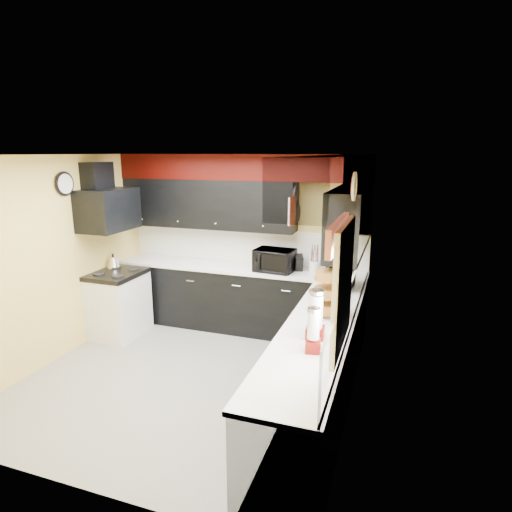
% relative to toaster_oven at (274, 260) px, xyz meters
% --- Properties ---
extents(ground, '(3.60, 3.60, 0.00)m').
position_rel_toaster_oven_xyz_m(ground, '(-0.57, -1.43, -1.09)').
color(ground, gray).
rests_on(ground, ground).
extents(wall_back, '(3.60, 0.06, 2.50)m').
position_rel_toaster_oven_xyz_m(wall_back, '(-0.57, 0.37, 0.16)').
color(wall_back, '#E0C666').
rests_on(wall_back, ground).
extents(wall_right, '(0.06, 3.60, 2.50)m').
position_rel_toaster_oven_xyz_m(wall_right, '(1.23, -1.43, 0.16)').
color(wall_right, '#E0C666').
rests_on(wall_right, ground).
extents(wall_left, '(0.06, 3.60, 2.50)m').
position_rel_toaster_oven_xyz_m(wall_left, '(-2.37, -1.43, 0.16)').
color(wall_left, '#E0C666').
rests_on(wall_left, ground).
extents(ceiling, '(3.60, 3.60, 0.06)m').
position_rel_toaster_oven_xyz_m(ceiling, '(-0.57, -1.43, 1.41)').
color(ceiling, white).
rests_on(ceiling, wall_back).
extents(cab_back, '(3.60, 0.60, 0.90)m').
position_rel_toaster_oven_xyz_m(cab_back, '(-0.57, 0.07, -0.64)').
color(cab_back, black).
rests_on(cab_back, ground).
extents(cab_right, '(0.60, 3.00, 0.90)m').
position_rel_toaster_oven_xyz_m(cab_right, '(0.93, -1.73, -0.64)').
color(cab_right, black).
rests_on(cab_right, ground).
extents(counter_back, '(3.62, 0.64, 0.04)m').
position_rel_toaster_oven_xyz_m(counter_back, '(-0.57, 0.07, -0.17)').
color(counter_back, white).
rests_on(counter_back, cab_back).
extents(counter_right, '(0.64, 3.02, 0.04)m').
position_rel_toaster_oven_xyz_m(counter_right, '(0.93, -1.73, -0.17)').
color(counter_right, white).
rests_on(counter_right, cab_right).
extents(splash_back, '(3.60, 0.02, 0.50)m').
position_rel_toaster_oven_xyz_m(splash_back, '(-0.57, 0.36, 0.10)').
color(splash_back, white).
rests_on(splash_back, counter_back).
extents(splash_right, '(0.02, 3.60, 0.50)m').
position_rel_toaster_oven_xyz_m(splash_right, '(1.22, -1.43, 0.10)').
color(splash_right, white).
rests_on(splash_right, counter_right).
extents(upper_back, '(2.60, 0.35, 0.70)m').
position_rel_toaster_oven_xyz_m(upper_back, '(-1.07, 0.19, 0.71)').
color(upper_back, black).
rests_on(upper_back, wall_back).
extents(upper_right, '(0.35, 1.80, 0.70)m').
position_rel_toaster_oven_xyz_m(upper_right, '(1.06, -0.53, 0.71)').
color(upper_right, black).
rests_on(upper_right, wall_right).
extents(soffit_back, '(3.60, 0.36, 0.35)m').
position_rel_toaster_oven_xyz_m(soffit_back, '(-0.57, 0.19, 1.23)').
color(soffit_back, black).
rests_on(soffit_back, wall_back).
extents(soffit_right, '(0.36, 3.24, 0.35)m').
position_rel_toaster_oven_xyz_m(soffit_right, '(1.05, -1.61, 1.23)').
color(soffit_right, black).
rests_on(soffit_right, wall_right).
extents(stove, '(0.60, 0.75, 0.86)m').
position_rel_toaster_oven_xyz_m(stove, '(-2.07, -0.68, -0.66)').
color(stove, white).
rests_on(stove, ground).
extents(cooktop, '(0.62, 0.77, 0.06)m').
position_rel_toaster_oven_xyz_m(cooktop, '(-2.07, -0.68, -0.20)').
color(cooktop, black).
rests_on(cooktop, stove).
extents(hood, '(0.50, 0.78, 0.55)m').
position_rel_toaster_oven_xyz_m(hood, '(-2.12, -0.68, 0.69)').
color(hood, black).
rests_on(hood, wall_left).
extents(hood_duct, '(0.24, 0.40, 0.40)m').
position_rel_toaster_oven_xyz_m(hood_duct, '(-2.25, -0.68, 1.11)').
color(hood_duct, black).
rests_on(hood_duct, wall_left).
extents(window, '(0.03, 0.86, 0.96)m').
position_rel_toaster_oven_xyz_m(window, '(1.22, -2.33, 0.46)').
color(window, white).
rests_on(window, wall_right).
extents(valance, '(0.04, 0.88, 0.20)m').
position_rel_toaster_oven_xyz_m(valance, '(1.16, -2.33, 0.86)').
color(valance, red).
rests_on(valance, wall_right).
extents(pan_top, '(0.03, 0.22, 0.40)m').
position_rel_toaster_oven_xyz_m(pan_top, '(0.25, 0.12, 0.91)').
color(pan_top, black).
rests_on(pan_top, upper_back).
extents(pan_mid, '(0.03, 0.28, 0.46)m').
position_rel_toaster_oven_xyz_m(pan_mid, '(0.25, -0.01, 0.66)').
color(pan_mid, black).
rests_on(pan_mid, upper_back).
extents(pan_low, '(0.03, 0.24, 0.42)m').
position_rel_toaster_oven_xyz_m(pan_low, '(0.25, 0.25, 0.63)').
color(pan_low, black).
rests_on(pan_low, upper_back).
extents(cut_board, '(0.03, 0.26, 0.35)m').
position_rel_toaster_oven_xyz_m(cut_board, '(0.26, -0.13, 0.71)').
color(cut_board, white).
rests_on(cut_board, upper_back).
extents(baskets, '(0.27, 0.27, 0.50)m').
position_rel_toaster_oven_xyz_m(baskets, '(0.95, -1.38, 0.09)').
color(baskets, brown).
rests_on(baskets, upper_right).
extents(clock, '(0.03, 0.30, 0.30)m').
position_rel_toaster_oven_xyz_m(clock, '(-2.34, -1.18, 1.06)').
color(clock, black).
rests_on(clock, wall_left).
extents(deco_plate, '(0.03, 0.24, 0.24)m').
position_rel_toaster_oven_xyz_m(deco_plate, '(1.20, -1.78, 1.16)').
color(deco_plate, white).
rests_on(deco_plate, wall_right).
extents(toaster_oven, '(0.57, 0.49, 0.30)m').
position_rel_toaster_oven_xyz_m(toaster_oven, '(0.00, 0.00, 0.00)').
color(toaster_oven, black).
rests_on(toaster_oven, counter_back).
extents(microwave, '(0.34, 0.48, 0.26)m').
position_rel_toaster_oven_xyz_m(microwave, '(0.95, -0.42, -0.02)').
color(microwave, black).
rests_on(microwave, counter_right).
extents(utensil_crock, '(0.17, 0.17, 0.15)m').
position_rel_toaster_oven_xyz_m(utensil_crock, '(0.53, 0.11, -0.08)').
color(utensil_crock, white).
rests_on(utensil_crock, counter_back).
extents(knife_block, '(0.15, 0.17, 0.22)m').
position_rel_toaster_oven_xyz_m(knife_block, '(0.32, 0.12, -0.04)').
color(knife_block, black).
rests_on(knife_block, counter_back).
extents(kettle, '(0.22, 0.22, 0.16)m').
position_rel_toaster_oven_xyz_m(kettle, '(-2.25, -0.50, -0.09)').
color(kettle, silver).
rests_on(kettle, cooktop).
extents(dispenser_a, '(0.16, 0.16, 0.42)m').
position_rel_toaster_oven_xyz_m(dispenser_a, '(0.95, -1.96, 0.06)').
color(dispenser_a, '#6E1401').
rests_on(dispenser_a, counter_right).
extents(dispenser_b, '(0.15, 0.15, 0.34)m').
position_rel_toaster_oven_xyz_m(dispenser_b, '(0.99, -2.24, 0.02)').
color(dispenser_b, '#5A0000').
rests_on(dispenser_b, counter_right).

